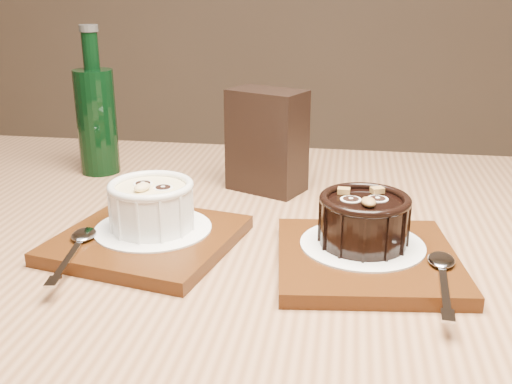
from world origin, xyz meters
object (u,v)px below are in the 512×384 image
at_px(table, 280,311).
at_px(condiment_stand, 267,141).
at_px(tray_left, 148,240).
at_px(ramekin_white, 152,203).
at_px(ramekin_dark, 364,218).
at_px(green_bottle, 96,117).
at_px(tray_right, 367,259).

relative_size(table, condiment_stand, 8.57).
bearing_deg(table, tray_left, -165.44).
xyz_separation_m(table, ramekin_white, (-0.14, -0.02, 0.14)).
bearing_deg(ramekin_dark, condiment_stand, 110.26).
height_order(ramekin_dark, green_bottle, green_bottle).
bearing_deg(ramekin_dark, tray_right, -87.53).
height_order(tray_right, condiment_stand, condiment_stand).
relative_size(table, ramekin_white, 12.76).
relative_size(ramekin_white, ramekin_dark, 1.00).
distance_m(ramekin_white, green_bottle, 0.29).
bearing_deg(green_bottle, table, -35.09).
xyz_separation_m(table, green_bottle, (-0.30, 0.21, 0.18)).
height_order(ramekin_white, tray_right, ramekin_white).
distance_m(table, condiment_stand, 0.24).
relative_size(tray_right, condiment_stand, 1.29).
bearing_deg(ramekin_dark, green_bottle, 135.67).
xyz_separation_m(tray_left, condiment_stand, (0.10, 0.21, 0.06)).
bearing_deg(tray_left, table, 14.56).
xyz_separation_m(table, tray_right, (0.09, -0.05, 0.10)).
distance_m(tray_left, green_bottle, 0.31).
relative_size(tray_right, ramekin_dark, 1.92).
bearing_deg(ramekin_dark, tray_left, 169.02).
xyz_separation_m(ramekin_dark, condiment_stand, (-0.13, 0.20, 0.02)).
distance_m(ramekin_dark, condiment_stand, 0.24).
height_order(ramekin_white, ramekin_dark, same).
relative_size(table, tray_left, 6.67).
distance_m(ramekin_white, tray_right, 0.24).
xyz_separation_m(ramekin_white, ramekin_dark, (0.23, -0.01, -0.00)).
relative_size(tray_left, condiment_stand, 1.29).
relative_size(ramekin_white, tray_right, 0.52).
height_order(ramekin_dark, condiment_stand, condiment_stand).
distance_m(ramekin_white, ramekin_dark, 0.23).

